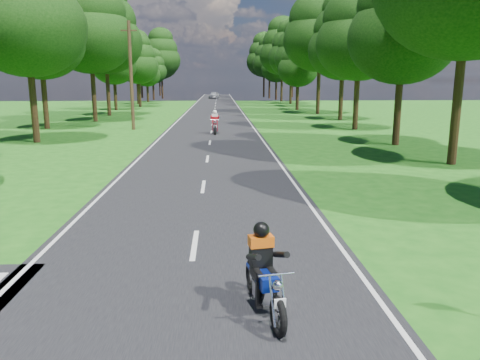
{
  "coord_description": "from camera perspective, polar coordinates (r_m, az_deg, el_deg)",
  "views": [
    {
      "loc": [
        0.6,
        -8.19,
        3.7
      ],
      "look_at": [
        1.13,
        4.0,
        1.1
      ],
      "focal_mm": 35.0,
      "sensor_mm": 36.0,
      "label": 1
    }
  ],
  "objects": [
    {
      "name": "ground",
      "position": [
        9.01,
        -6.22,
        -12.3
      ],
      "size": [
        160.0,
        160.0,
        0.0
      ],
      "primitive_type": "plane",
      "color": "#195A14",
      "rests_on": "ground"
    },
    {
      "name": "main_road",
      "position": [
        58.31,
        -3.12,
        8.4
      ],
      "size": [
        7.0,
        140.0,
        0.02
      ],
      "primitive_type": "cube",
      "color": "black",
      "rests_on": "ground"
    },
    {
      "name": "road_markings",
      "position": [
        56.44,
        -3.28,
        8.29
      ],
      "size": [
        7.4,
        140.0,
        0.01
      ],
      "color": "silver",
      "rests_on": "main_road"
    },
    {
      "name": "treeline",
      "position": [
        68.41,
        -1.88,
        15.85
      ],
      "size": [
        40.0,
        115.35,
        14.78
      ],
      "color": "black",
      "rests_on": "ground"
    },
    {
      "name": "telegraph_pole",
      "position": [
        36.79,
        -13.14,
        12.31
      ],
      "size": [
        1.2,
        0.26,
        8.0
      ],
      "color": "#382616",
      "rests_on": "ground"
    },
    {
      "name": "rider_near_blue",
      "position": [
        7.6,
        2.99,
        -10.82
      ],
      "size": [
        0.91,
        1.84,
        1.47
      ],
      "primitive_type": null,
      "rotation": [
        0.0,
        0.0,
        0.19
      ],
      "color": "navy",
      "rests_on": "main_road"
    },
    {
      "name": "rider_far_red",
      "position": [
        33.21,
        -3.08,
        7.1
      ],
      "size": [
        0.71,
        2.01,
        1.66
      ],
      "primitive_type": null,
      "rotation": [
        0.0,
        0.0,
        0.02
      ],
      "color": "maroon",
      "rests_on": "main_road"
    },
    {
      "name": "distant_car",
      "position": [
        99.1,
        -3.16,
        10.3
      ],
      "size": [
        2.64,
        4.41,
        1.41
      ],
      "primitive_type": "imported",
      "rotation": [
        0.0,
        0.0,
        -0.25
      ],
      "color": "#BABEC2",
      "rests_on": "main_road"
    }
  ]
}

